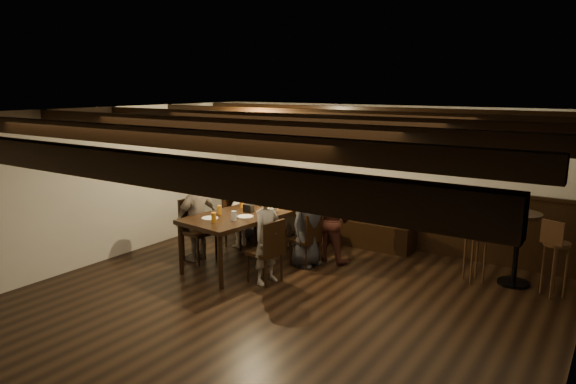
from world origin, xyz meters
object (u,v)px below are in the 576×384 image
Objects in this scene: chair_right_near at (305,249)px; chair_left_far at (199,242)px; person_left_far at (197,218)px; bar_stool_right at (554,268)px; person_left_near at (238,213)px; dining_table at (251,216)px; bar_stool_left at (474,255)px; person_right_near at (307,223)px; high_top_table at (518,238)px; person_right_far at (267,237)px; person_bench_right at (333,219)px; person_bench_left at (250,202)px; chair_left_near at (240,230)px; chair_right_far at (266,263)px; person_bench_centre at (294,213)px.

chair_left_far is at bearing 122.03° from chair_right_near.
bar_stool_right is (4.88, 1.54, -0.29)m from person_left_far.
person_left_near is 0.87× the size of person_left_far.
person_left_far is (-0.80, -0.36, -0.08)m from dining_table.
chair_left_far is 0.94× the size of bar_stool_left.
person_right_near is 3.40m from bar_stool_right.
dining_table is 2.33× the size of chair_left_far.
dining_table is at bearing -159.70° from high_top_table.
person_left_near is (0.07, 0.90, 0.29)m from chair_left_far.
person_right_far is at bearing -147.30° from high_top_table.
person_bench_right is at bearing -22.03° from chair_right_near.
high_top_table is (4.38, 0.33, 0.00)m from person_bench_left.
person_right_far is (0.70, -0.53, -0.10)m from dining_table.
chair_left_near is 0.93× the size of high_top_table.
person_left_far is 4.70m from high_top_table.
person_left_far is (-1.79, -1.16, 0.01)m from person_bench_right.
person_left_far is at bearing 96.34° from person_bench_left.
person_right_near reaches higher than chair_right_far.
bar_stool_right is at bearing -171.53° from person_bench_left.
person_right_far is (1.49, -1.52, -0.02)m from person_bench_left.
person_left_near is at bearing 108.43° from person_bench_left.
person_bench_left is at bearing 50.18° from chair_right_far.
person_bench_centre is (-0.65, 0.68, 0.34)m from chair_right_near.
person_bench_centre is 1.68m from person_right_far.
chair_right_near is 2.45m from bar_stool_left.
chair_right_far is 3.49m from high_top_table.
bar_stool_left is (3.78, 0.59, -0.20)m from person_left_near.
chair_right_far is 0.68× the size of person_bench_right.
chair_right_far is 0.88× the size of high_top_table.
person_bench_right is 1.13× the size of person_left_near.
bar_stool_right is at bearing -56.97° from person_right_far.
person_right_far reaches higher than bar_stool_right.
chair_right_near is (1.53, 0.73, -0.04)m from chair_left_far.
chair_right_far is at bearing 178.03° from person_right_near.
chair_left_far is at bearing -158.74° from high_top_table.
bar_stool_left reaches higher than chair_right_near.
person_left_far is 5.13m from bar_stool_right.
dining_table is 2.70× the size of chair_right_near.
person_bench_right reaches higher than dining_table.
person_bench_right reaches higher than person_right_far.
person_bench_left is 1.00× the size of person_left_far.
chair_left_far is 0.82× the size of person_bench_centre.
bar_stool_right is at bearing -70.01° from chair_right_near.
person_left_near reaches higher than chair_right_far.
high_top_table is (2.79, 0.96, 0.00)m from person_right_near.
person_bench_centre is 0.96m from person_right_near.
dining_table is 3.31m from bar_stool_left.
person_bench_right is at bearing 45.00° from dining_table.
person_bench_centre is (0.91, 0.05, -0.07)m from person_bench_left.
person_bench_centre is 1.68m from person_left_far.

